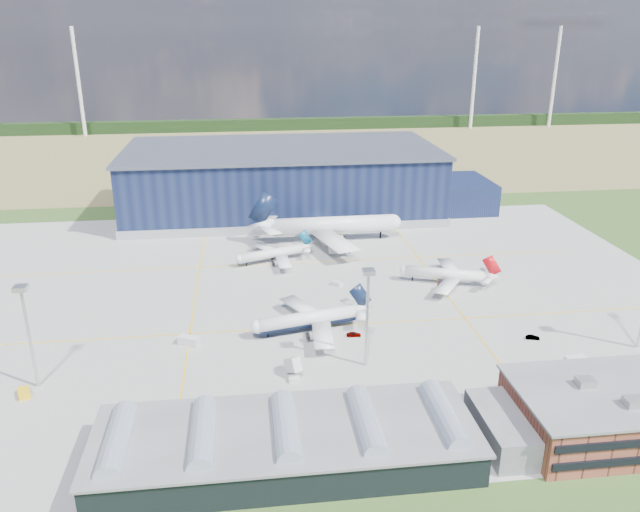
{
  "coord_description": "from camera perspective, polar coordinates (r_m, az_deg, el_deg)",
  "views": [
    {
      "loc": [
        -15.34,
        -149.52,
        71.54
      ],
      "look_at": [
        5.52,
        16.33,
        9.06
      ],
      "focal_mm": 35.0,
      "sensor_mm": 36.0,
      "label": 1
    }
  ],
  "objects": [
    {
      "name": "airliner_regional",
      "position": [
        198.28,
        -4.46,
        0.65
      ],
      "size": [
        34.58,
        34.22,
        8.87
      ],
      "primitive_type": null,
      "rotation": [
        0.0,
        0.0,
        3.49
      ],
      "color": "white",
      "rests_on": "ground"
    },
    {
      "name": "car_b",
      "position": [
        159.97,
        18.87,
        -7.06
      ],
      "size": [
        3.39,
        1.92,
        1.06
      ],
      "primitive_type": "imported",
      "rotation": [
        0.0,
        0.0,
        1.31
      ],
      "color": "#99999E",
      "rests_on": "ground"
    },
    {
      "name": "treeline",
      "position": [
        454.82,
        -5.27,
        11.87
      ],
      "size": [
        600.0,
        8.0,
        8.0
      ],
      "primitive_type": "cube",
      "color": "black",
      "rests_on": "ground"
    },
    {
      "name": "gse_cart_b",
      "position": [
        181.27,
        1.59,
        -2.54
      ],
      "size": [
        3.35,
        3.38,
        1.24
      ],
      "primitive_type": "cube",
      "rotation": [
        0.0,
        0.0,
        0.77
      ],
      "color": "silver",
      "rests_on": "ground"
    },
    {
      "name": "airliner_widebody",
      "position": [
        216.01,
        1.18,
        3.64
      ],
      "size": [
        55.26,
        54.08,
        17.84
      ],
      "primitive_type": null,
      "rotation": [
        0.0,
        0.0,
        0.01
      ],
      "color": "white",
      "rests_on": "ground"
    },
    {
      "name": "gse_van_c",
      "position": [
        151.54,
        22.32,
        -8.88
      ],
      "size": [
        5.03,
        3.02,
        2.26
      ],
      "primitive_type": "cube",
      "rotation": [
        0.0,
        0.0,
        1.74
      ],
      "color": "silver",
      "rests_on": "ground"
    },
    {
      "name": "apron",
      "position": [
        175.48,
        -1.53,
        -3.56
      ],
      "size": [
        220.0,
        160.0,
        0.08
      ],
      "color": "gray",
      "rests_on": "ground"
    },
    {
      "name": "light_mast_center",
      "position": [
        134.44,
        4.38,
        -4.24
      ],
      "size": [
        2.6,
        2.6,
        23.0
      ],
      "color": "silver",
      "rests_on": "ground"
    },
    {
      "name": "glass_concourse",
      "position": [
        112.67,
        -1.24,
        -16.54
      ],
      "size": [
        78.0,
        23.0,
        8.6
      ],
      "color": "black",
      "rests_on": "ground"
    },
    {
      "name": "gse_van_a",
      "position": [
        151.93,
        -11.89,
        -7.61
      ],
      "size": [
        5.53,
        4.37,
        2.22
      ],
      "primitive_type": "cube",
      "rotation": [
        0.0,
        0.0,
        1.07
      ],
      "color": "silver",
      "rests_on": "ground"
    },
    {
      "name": "farmland",
      "position": [
        376.69,
        -4.77,
        9.48
      ],
      "size": [
        600.0,
        220.0,
        0.01
      ],
      "primitive_type": "cube",
      "color": "olive",
      "rests_on": "ground"
    },
    {
      "name": "airstair",
      "position": [
        136.92,
        -2.49,
        -10.26
      ],
      "size": [
        3.64,
        5.26,
        3.12
      ],
      "primitive_type": "cube",
      "rotation": [
        0.0,
        0.0,
        0.38
      ],
      "color": "silver",
      "rests_on": "ground"
    },
    {
      "name": "airliner_navy",
      "position": [
        153.31,
        -1.19,
        -5.13
      ],
      "size": [
        38.26,
        37.73,
        10.5
      ],
      "primitive_type": null,
      "rotation": [
        0.0,
        0.0,
        3.36
      ],
      "color": "white",
      "rests_on": "ground"
    },
    {
      "name": "gse_tug_b",
      "position": [
        137.12,
        18.27,
        -11.76
      ],
      "size": [
        3.34,
        3.98,
        1.47
      ],
      "primitive_type": "cube",
      "rotation": [
        0.0,
        0.0,
        -0.38
      ],
      "color": "yellow",
      "rests_on": "ground"
    },
    {
      "name": "gse_tug_a",
      "position": [
        143.6,
        -25.45,
        -11.26
      ],
      "size": [
        3.42,
        4.16,
        1.5
      ],
      "primitive_type": "cube",
      "rotation": [
        0.0,
        0.0,
        0.4
      ],
      "color": "yellow",
      "rests_on": "ground"
    },
    {
      "name": "hangar",
      "position": [
        252.21,
        -2.86,
        6.73
      ],
      "size": [
        145.0,
        62.0,
        26.1
      ],
      "color": "#101937",
      "rests_on": "ground"
    },
    {
      "name": "car_a",
      "position": [
        153.01,
        3.11,
        -7.16
      ],
      "size": [
        3.64,
        1.67,
        1.21
      ],
      "primitive_type": "imported",
      "rotation": [
        0.0,
        0.0,
        1.5
      ],
      "color": "#99999E",
      "rests_on": "ground"
    },
    {
      "name": "ops_building",
      "position": [
        131.97,
        27.06,
        -12.41
      ],
      "size": [
        46.0,
        23.0,
        10.9
      ],
      "color": "brown",
      "rests_on": "ground"
    },
    {
      "name": "light_mast_west",
      "position": [
        139.38,
        -25.26,
        -5.35
      ],
      "size": [
        2.6,
        2.6,
        23.0
      ],
      "color": "silver",
      "rests_on": "ground"
    },
    {
      "name": "ground",
      "position": [
        166.46,
        -1.19,
        -4.96
      ],
      "size": [
        600.0,
        600.0,
        0.0
      ],
      "primitive_type": "plane",
      "color": "#27481B",
      "rests_on": "ground"
    },
    {
      "name": "airliner_red",
      "position": [
        184.53,
        11.36,
        -1.12
      ],
      "size": [
        37.68,
        37.3,
        9.64
      ],
      "primitive_type": null,
      "rotation": [
        0.0,
        0.0,
        2.79
      ],
      "color": "white",
      "rests_on": "ground"
    },
    {
      "name": "gse_cart_a",
      "position": [
        210.25,
        1.78,
        0.76
      ],
      "size": [
        2.23,
        2.97,
        1.17
      ],
      "primitive_type": "cube",
      "rotation": [
        0.0,
        0.0,
        0.17
      ],
      "color": "silver",
      "rests_on": "ground"
    }
  ]
}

